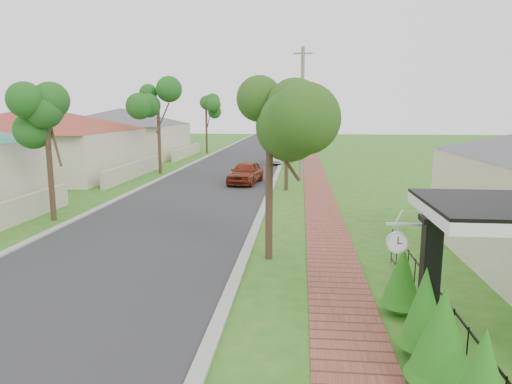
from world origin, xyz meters
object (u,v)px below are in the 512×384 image
at_px(porch_post, 428,294).
at_px(parked_car_red, 246,173).
at_px(parked_car_white, 275,156).
at_px(near_tree, 269,119).
at_px(utility_pole, 302,114).
at_px(station_clock, 398,241).

xyz_separation_m(porch_post, parked_car_red, (-5.55, 19.06, -0.46)).
bearing_deg(parked_car_white, porch_post, -81.18).
xyz_separation_m(porch_post, parked_car_white, (-4.40, 29.92, -0.48)).
height_order(porch_post, parked_car_white, porch_post).
height_order(near_tree, utility_pole, utility_pole).
height_order(near_tree, station_clock, near_tree).
bearing_deg(parked_car_red, utility_pole, 39.12).
bearing_deg(utility_pole, near_tree, -93.30).
bearing_deg(porch_post, parked_car_red, 106.24).
bearing_deg(parked_car_red, near_tree, -71.70).
distance_m(parked_car_white, near_tree, 25.14).
height_order(parked_car_white, station_clock, station_clock).
distance_m(utility_pole, station_clock, 20.79).
xyz_separation_m(porch_post, station_clock, (-0.49, 0.40, 0.83)).
bearing_deg(utility_pole, porch_post, -83.88).
bearing_deg(near_tree, parked_car_white, 92.83).
height_order(parked_car_red, utility_pole, utility_pole).
relative_size(utility_pole, station_clock, 12.19).
relative_size(parked_car_red, station_clock, 5.79).
height_order(parked_car_red, parked_car_white, parked_car_red).
bearing_deg(parked_car_white, near_tree, -86.72).
xyz_separation_m(parked_car_red, near_tree, (2.38, -14.02, 3.40)).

